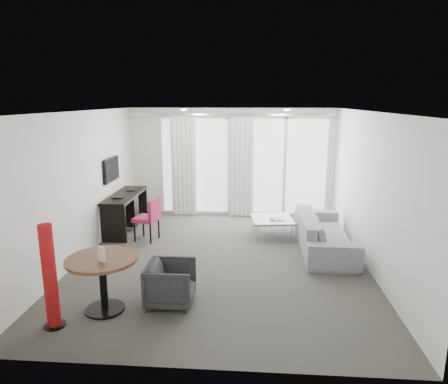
# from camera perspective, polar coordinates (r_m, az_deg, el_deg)

# --- Properties ---
(floor) EXTENTS (5.00, 6.00, 0.00)m
(floor) POSITION_cam_1_polar(r_m,az_deg,el_deg) (7.25, -0.36, -9.58)
(floor) COLOR #43413C
(floor) RESTS_ON ground
(ceiling) EXTENTS (5.00, 6.00, 0.00)m
(ceiling) POSITION_cam_1_polar(r_m,az_deg,el_deg) (6.69, -0.39, 11.43)
(ceiling) COLOR white
(ceiling) RESTS_ON ground
(wall_left) EXTENTS (0.00, 6.00, 2.60)m
(wall_left) POSITION_cam_1_polar(r_m,az_deg,el_deg) (7.48, -19.84, 0.78)
(wall_left) COLOR silver
(wall_left) RESTS_ON ground
(wall_right) EXTENTS (0.00, 6.00, 2.60)m
(wall_right) POSITION_cam_1_polar(r_m,az_deg,el_deg) (7.11, 20.15, 0.14)
(wall_right) COLOR silver
(wall_right) RESTS_ON ground
(wall_front) EXTENTS (5.00, 0.00, 2.60)m
(wall_front) POSITION_cam_1_polar(r_m,az_deg,el_deg) (4.00, -3.90, -8.86)
(wall_front) COLOR silver
(wall_front) RESTS_ON ground
(window_panel) EXTENTS (4.00, 0.02, 2.38)m
(window_panel) POSITION_cam_1_polar(r_m,az_deg,el_deg) (9.79, 2.80, 3.69)
(window_panel) COLOR white
(window_panel) RESTS_ON ground
(window_frame) EXTENTS (4.10, 0.06, 2.44)m
(window_frame) POSITION_cam_1_polar(r_m,az_deg,el_deg) (9.77, 2.80, 3.67)
(window_frame) COLOR white
(window_frame) RESTS_ON ground
(curtain_left) EXTENTS (0.60, 0.20, 2.38)m
(curtain_left) POSITION_cam_1_polar(r_m,az_deg,el_deg) (9.77, -5.78, 3.62)
(curtain_left) COLOR silver
(curtain_left) RESTS_ON ground
(curtain_right) EXTENTS (0.60, 0.20, 2.38)m
(curtain_right) POSITION_cam_1_polar(r_m,az_deg,el_deg) (9.62, 2.47, 3.53)
(curtain_right) COLOR silver
(curtain_right) RESTS_ON ground
(curtain_track) EXTENTS (4.80, 0.04, 0.04)m
(curtain_track) POSITION_cam_1_polar(r_m,az_deg,el_deg) (9.51, 1.02, 11.00)
(curtain_track) COLOR #B2B2B7
(curtain_track) RESTS_ON ceiling
(downlight_a) EXTENTS (0.12, 0.12, 0.02)m
(downlight_a) POSITION_cam_1_polar(r_m,az_deg,el_deg) (8.40, -5.74, 11.63)
(downlight_a) COLOR #FFE0B2
(downlight_a) RESTS_ON ceiling
(downlight_b) EXTENTS (0.12, 0.12, 0.02)m
(downlight_b) POSITION_cam_1_polar(r_m,az_deg,el_deg) (8.30, 9.00, 11.52)
(downlight_b) COLOR #FFE0B2
(downlight_b) RESTS_ON ceiling
(desk) EXTENTS (0.53, 1.71, 0.80)m
(desk) POSITION_cam_1_polar(r_m,az_deg,el_deg) (8.95, -13.84, -2.82)
(desk) COLOR black
(desk) RESTS_ON floor
(tv) EXTENTS (0.05, 0.80, 0.50)m
(tv) POSITION_cam_1_polar(r_m,az_deg,el_deg) (8.77, -15.80, 3.11)
(tv) COLOR black
(tv) RESTS_ON wall_left
(desk_chair) EXTENTS (0.57, 0.54, 0.87)m
(desk_chair) POSITION_cam_1_polar(r_m,az_deg,el_deg) (8.22, -11.03, -3.85)
(desk_chair) COLOR #8D204A
(desk_chair) RESTS_ON floor
(round_table) EXTENTS (0.97, 0.97, 0.76)m
(round_table) POSITION_cam_1_polar(r_m,az_deg,el_deg) (5.71, -16.85, -12.51)
(round_table) COLOR #51311F
(round_table) RESTS_ON floor
(menu_card) EXTENTS (0.11, 0.07, 0.21)m
(menu_card) POSITION_cam_1_polar(r_m,az_deg,el_deg) (5.45, -17.02, -9.85)
(menu_card) COLOR white
(menu_card) RESTS_ON round_table
(red_lamp) EXTENTS (0.28, 0.28, 1.34)m
(red_lamp) POSITION_cam_1_polar(r_m,az_deg,el_deg) (5.44, -23.62, -11.04)
(red_lamp) COLOR #9F1113
(red_lamp) RESTS_ON floor
(tub_armchair) EXTENTS (0.67, 0.65, 0.60)m
(tub_armchair) POSITION_cam_1_polar(r_m,az_deg,el_deg) (5.73, -7.62, -12.81)
(tub_armchair) COLOR #282829
(tub_armchair) RESTS_ON floor
(coffee_table) EXTENTS (0.92, 0.92, 0.37)m
(coffee_table) POSITION_cam_1_polar(r_m,az_deg,el_deg) (8.45, 6.86, -4.98)
(coffee_table) COLOR gray
(coffee_table) RESTS_ON floor
(remote) EXTENTS (0.09, 0.18, 0.02)m
(remote) POSITION_cam_1_polar(r_m,az_deg,el_deg) (8.29, 6.87, -4.08)
(remote) COLOR black
(remote) RESTS_ON coffee_table
(magazine) EXTENTS (0.24, 0.28, 0.01)m
(magazine) POSITION_cam_1_polar(r_m,az_deg,el_deg) (8.35, 7.66, -3.99)
(magazine) COLOR gray
(magazine) RESTS_ON coffee_table
(sofa) EXTENTS (0.90, 2.31, 0.68)m
(sofa) POSITION_cam_1_polar(r_m,az_deg,el_deg) (7.84, 14.12, -5.57)
(sofa) COLOR gray
(sofa) RESTS_ON floor
(terrace_slab) EXTENTS (5.60, 3.00, 0.12)m
(terrace_slab) POSITION_cam_1_polar(r_m,az_deg,el_deg) (11.53, 2.93, -1.28)
(terrace_slab) COLOR #4D4D50
(terrace_slab) RESTS_ON ground
(rattan_chair_a) EXTENTS (0.58, 0.58, 0.73)m
(rattan_chair_a) POSITION_cam_1_polar(r_m,az_deg,el_deg) (11.01, 3.59, 0.29)
(rattan_chair_a) COLOR brown
(rattan_chair_a) RESTS_ON terrace_slab
(rattan_chair_b) EXTENTS (0.63, 0.63, 0.90)m
(rattan_chair_b) POSITION_cam_1_polar(r_m,az_deg,el_deg) (11.84, 13.19, 1.32)
(rattan_chair_b) COLOR brown
(rattan_chair_b) RESTS_ON terrace_slab
(rattan_table) EXTENTS (0.53, 0.53, 0.53)m
(rattan_table) POSITION_cam_1_polar(r_m,az_deg,el_deg) (10.75, 7.85, -0.66)
(rattan_table) COLOR brown
(rattan_table) RESTS_ON terrace_slab
(balustrade) EXTENTS (5.50, 0.06, 1.05)m
(balustrade) POSITION_cam_1_polar(r_m,az_deg,el_deg) (12.83, 3.12, 2.75)
(balustrade) COLOR #B2B2B7
(balustrade) RESTS_ON terrace_slab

